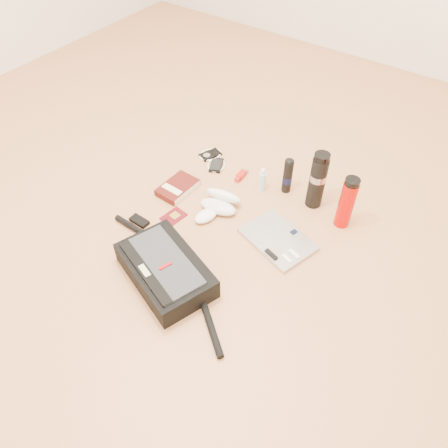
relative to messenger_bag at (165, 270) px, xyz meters
The scene contains 14 objects.
ground 0.27m from the messenger_bag, 86.92° to the left, with size 4.00×4.00×0.00m, color tan.
messenger_bag is the anchor object (origin of this frame).
laptop 0.51m from the messenger_bag, 58.06° to the left, with size 0.35×0.29×0.03m.
book 0.52m from the messenger_bag, 124.25° to the left, with size 0.13×0.20×0.04m.
passport 0.35m from the messenger_bag, 124.83° to the left, with size 0.09×0.12×0.01m.
mouse 0.37m from the messenger_bag, 100.68° to the left, with size 0.10×0.13×0.04m.
sunglasses_case 0.46m from the messenger_bag, 97.13° to the left, with size 0.20×0.17×0.10m.
ipod 0.81m from the messenger_bag, 113.94° to the left, with size 0.12×0.13×0.01m.
phone 0.74m from the messenger_bag, 110.02° to the left, with size 0.12×0.13×0.01m.
inhaler 0.70m from the messenger_bag, 98.06° to the left, with size 0.03×0.11×0.03m.
spray_bottle 0.67m from the messenger_bag, 87.07° to the left, with size 0.04×0.04×0.13m.
aerosol_can 0.75m from the messenger_bag, 79.75° to the left, with size 0.05×0.05×0.19m.
thermos_black 0.79m from the messenger_bag, 68.77° to the left, with size 0.09×0.09×0.29m.
thermos_red 0.82m from the messenger_bag, 56.96° to the left, with size 0.08×0.08×0.26m.
Camera 1 is at (0.79, -0.98, 1.43)m, focal length 35.00 mm.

